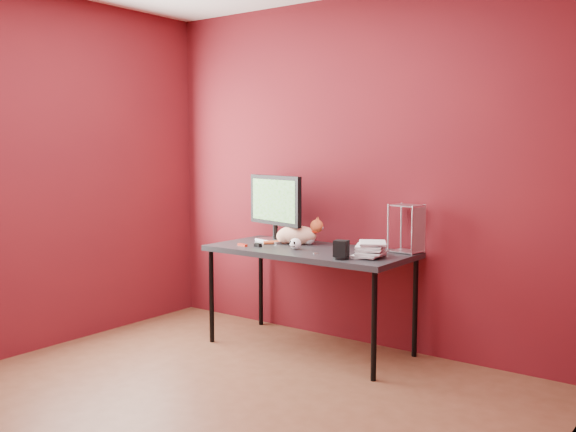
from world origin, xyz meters
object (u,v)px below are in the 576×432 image
Objects in this scene: skull_mug at (295,244)px; desk at (310,255)px; cat at (297,235)px; speaker at (341,250)px; monitor at (275,205)px; book_stack at (360,169)px.

desk is at bearing 65.95° from skull_mug.
desk is at bearing -52.45° from cat.
cat is 0.27m from skull_mug.
cat is 0.72m from speaker.
speaker is at bearing -11.64° from skull_mug.
cat is (-0.20, 0.12, 0.12)m from desk.
cat is at bearing 13.27° from monitor.
book_stack is at bearing 7.95° from skull_mug.
monitor is at bearing 157.54° from cat.
speaker is at bearing -9.06° from monitor.
monitor is 0.94m from book_stack.
skull_mug is 0.75m from book_stack.
skull_mug is at bearing -17.43° from monitor.
monitor is (-0.42, 0.13, 0.34)m from desk.
speaker is 0.11× the size of book_stack.
speaker is at bearing -51.45° from cat.
cat is at bearing 127.65° from skull_mug.
cat is at bearing 148.17° from desk.
skull_mug is at bearing -119.35° from desk.
monitor is at bearing 144.86° from speaker.
desk is 0.26m from cat.
book_stack is at bearing -9.59° from desk.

